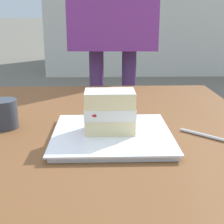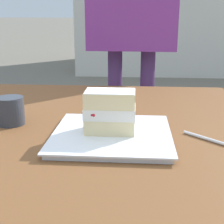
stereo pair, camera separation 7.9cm
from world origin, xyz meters
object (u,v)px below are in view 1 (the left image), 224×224
object	(u,v)px
dessert_fork	(216,138)
coffee_cup	(4,114)
cake_slice	(110,112)
patio_table	(51,156)
dessert_plate	(112,135)

from	to	relation	value
dessert_fork	coffee_cup	world-z (taller)	coffee_cup
cake_slice	coffee_cup	world-z (taller)	cake_slice
patio_table	dessert_plate	bearing A→B (deg)	149.97
coffee_cup	dessert_fork	bearing A→B (deg)	168.94
dessert_plate	coffee_cup	xyz separation A→B (m)	(0.29, -0.09, 0.03)
patio_table	dessert_plate	xyz separation A→B (m)	(-0.17, 0.10, 0.10)
dessert_plate	dessert_fork	bearing A→B (deg)	175.66
cake_slice	patio_table	bearing A→B (deg)	-29.85
patio_table	cake_slice	world-z (taller)	cake_slice
cake_slice	dessert_fork	bearing A→B (deg)	174.91
dessert_fork	cake_slice	bearing A→B (deg)	-5.09
dessert_plate	dessert_fork	size ratio (longest dim) A/B	2.14
cake_slice	dessert_fork	size ratio (longest dim) A/B	0.91
patio_table	coffee_cup	xyz separation A→B (m)	(0.12, 0.01, 0.13)
patio_table	dessert_fork	world-z (taller)	dessert_fork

